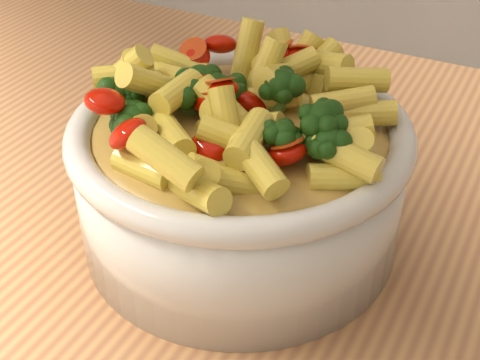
% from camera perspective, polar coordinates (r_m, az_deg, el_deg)
% --- Properties ---
extents(table, '(1.20, 0.80, 0.90)m').
position_cam_1_polar(table, '(0.72, -7.49, -6.70)').
color(table, '#B8814F').
rests_on(table, ground).
extents(serving_bowl, '(0.27, 0.27, 0.12)m').
position_cam_1_polar(serving_bowl, '(0.55, -0.00, 0.12)').
color(serving_bowl, silver).
rests_on(serving_bowl, table).
extents(pasta_salad, '(0.22, 0.22, 0.05)m').
position_cam_1_polar(pasta_salad, '(0.51, 0.00, 6.84)').
color(pasta_salad, '#F8DF4E').
rests_on(pasta_salad, serving_bowl).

